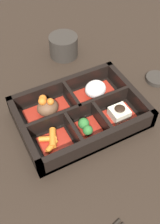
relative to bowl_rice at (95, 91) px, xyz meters
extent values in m
plane|color=black|center=(-0.06, -0.04, -0.03)|extent=(3.00, 3.00, 0.00)
cube|color=black|center=(-0.06, -0.04, -0.02)|extent=(0.29, 0.20, 0.01)
cube|color=black|center=(-0.06, -0.14, 0.00)|extent=(0.29, 0.01, 0.05)
cube|color=black|center=(-0.06, 0.05, 0.00)|extent=(0.29, 0.01, 0.05)
cube|color=black|center=(-0.20, -0.04, 0.00)|extent=(0.01, 0.20, 0.05)
cube|color=black|center=(0.07, -0.04, 0.00)|extent=(0.01, 0.20, 0.05)
cube|color=black|center=(-0.06, -0.05, 0.00)|extent=(0.26, 0.01, 0.05)
cube|color=black|center=(-0.10, -0.09, 0.00)|extent=(0.01, 0.08, 0.05)
cube|color=black|center=(-0.03, -0.09, 0.00)|extent=(0.01, 0.08, 0.05)
cube|color=black|center=(-0.06, 0.00, 0.00)|extent=(0.01, 0.09, 0.05)
cube|color=maroon|center=(-0.13, 0.00, -0.02)|extent=(0.11, 0.07, 0.01)
ellipsoid|color=brown|center=(-0.13, 0.00, 0.00)|extent=(0.05, 0.05, 0.04)
sphere|color=#D1661E|center=(-0.12, -0.01, 0.03)|extent=(0.02, 0.02, 0.02)
sphere|color=#D1661E|center=(-0.14, 0.00, 0.03)|extent=(0.02, 0.02, 0.02)
sphere|color=#D1661E|center=(-0.13, 0.01, 0.03)|extent=(0.02, 0.02, 0.02)
cube|color=maroon|center=(0.00, 0.00, -0.02)|extent=(0.11, 0.07, 0.01)
ellipsoid|color=silver|center=(0.00, 0.00, 0.01)|extent=(0.05, 0.05, 0.04)
cube|color=maroon|center=(-0.15, -0.09, -0.02)|extent=(0.07, 0.06, 0.01)
cylinder|color=orange|center=(-0.15, -0.08, -0.01)|extent=(0.03, 0.05, 0.02)
cylinder|color=orange|center=(-0.16, -0.07, -0.01)|extent=(0.04, 0.03, 0.01)
cylinder|color=orange|center=(-0.16, -0.09, -0.01)|extent=(0.03, 0.03, 0.01)
cube|color=maroon|center=(-0.07, -0.09, -0.02)|extent=(0.05, 0.06, 0.01)
sphere|color=#2D6B2D|center=(-0.08, -0.08, 0.00)|extent=(0.02, 0.02, 0.02)
sphere|color=#2D6B2D|center=(-0.07, -0.10, 0.00)|extent=(0.02, 0.02, 0.02)
sphere|color=#2D6B2D|center=(-0.07, -0.08, 0.00)|extent=(0.03, 0.03, 0.03)
cube|color=maroon|center=(0.02, -0.09, -0.02)|extent=(0.08, 0.06, 0.01)
cube|color=beige|center=(0.02, -0.09, 0.00)|extent=(0.04, 0.04, 0.02)
ellipsoid|color=black|center=(0.02, -0.09, 0.01)|extent=(0.03, 0.02, 0.01)
cylinder|color=#2D2823|center=(0.01, 0.20, 0.00)|extent=(0.08, 0.08, 0.06)
cylinder|color=#597A38|center=(0.01, 0.20, 0.03)|extent=(0.07, 0.07, 0.01)
cylinder|color=#2D2823|center=(0.19, -0.02, -0.02)|extent=(0.06, 0.06, 0.01)
cylinder|color=black|center=(0.19, -0.02, -0.02)|extent=(0.04, 0.04, 0.00)
camera|label=1|loc=(-0.25, -0.40, 0.46)|focal=42.00mm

